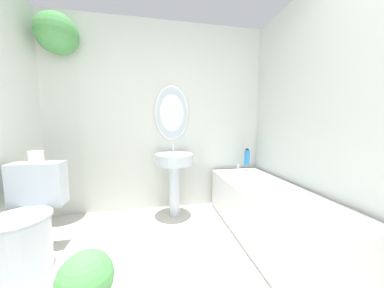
# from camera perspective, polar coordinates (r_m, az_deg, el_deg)

# --- Properties ---
(wall_back) EXTENTS (2.84, 0.42, 2.40)m
(wall_back) POSITION_cam_1_polar(r_m,az_deg,el_deg) (2.54, -13.23, 10.78)
(wall_back) COLOR silver
(wall_back) RESTS_ON ground_plane
(wall_right) EXTENTS (0.06, 2.38, 2.40)m
(wall_right) POSITION_cam_1_polar(r_m,az_deg,el_deg) (2.03, 35.74, 7.14)
(wall_right) COLOR silver
(wall_right) RESTS_ON ground_plane
(toilet) EXTENTS (0.43, 0.58, 0.79)m
(toilet) POSITION_cam_1_polar(r_m,az_deg,el_deg) (2.10, -40.88, -17.91)
(toilet) COLOR silver
(toilet) RESTS_ON ground_plane
(pedestal_sink) EXTENTS (0.45, 0.45, 0.87)m
(pedestal_sink) POSITION_cam_1_polar(r_m,az_deg,el_deg) (2.33, -5.26, -7.00)
(pedestal_sink) COLOR silver
(pedestal_sink) RESTS_ON ground_plane
(bathtub) EXTENTS (0.65, 1.68, 0.57)m
(bathtub) POSITION_cam_1_polar(r_m,az_deg,el_deg) (2.14, 21.90, -18.08)
(bathtub) COLOR silver
(bathtub) RESTS_ON ground_plane
(shampoo_bottle) EXTENTS (0.07, 0.07, 0.22)m
(shampoo_bottle) POSITION_cam_1_polar(r_m,az_deg,el_deg) (2.68, 15.96, -3.82)
(shampoo_bottle) COLOR #2D84C6
(shampoo_bottle) RESTS_ON bathtub
(potted_plant) EXTENTS (0.30, 0.30, 0.41)m
(potted_plant) POSITION_cam_1_polar(r_m,az_deg,el_deg) (1.45, -28.96, -32.76)
(potted_plant) COLOR silver
(potted_plant) RESTS_ON ground_plane
(bath_mat) EXTENTS (0.70, 0.36, 0.02)m
(bath_mat) POSITION_cam_1_polar(r_m,az_deg,el_deg) (2.03, -3.25, -27.22)
(bath_mat) COLOR silver
(bath_mat) RESTS_ON ground_plane
(toilet_paper_roll) EXTENTS (0.11, 0.11, 0.10)m
(toilet_paper_roll) POSITION_cam_1_polar(r_m,az_deg,el_deg) (2.14, -39.09, -2.97)
(toilet_paper_roll) COLOR white
(toilet_paper_roll) RESTS_ON toilet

